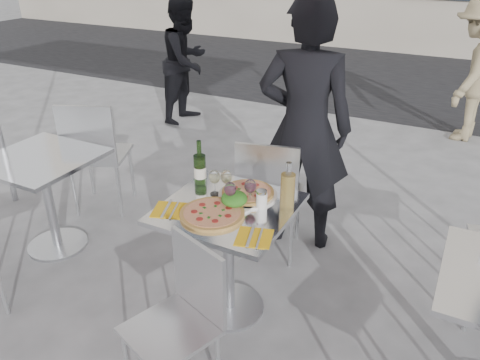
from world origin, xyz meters
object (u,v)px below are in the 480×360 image
at_px(pizza_far, 248,193).
at_px(salad_plate, 234,200).
at_px(pizza_near, 212,214).
at_px(napkin_right, 254,237).
at_px(side_table_left, 45,184).
at_px(sugar_shaker, 262,199).
at_px(side_chair_lfar, 94,149).
at_px(pedestrian_b, 474,71).
at_px(carafe, 288,191).
at_px(wineglass_red_b, 250,187).
at_px(wineglass_white_a, 215,178).
at_px(woman_diner, 304,129).
at_px(main_table, 228,237).
at_px(wineglass_white_b, 226,178).
at_px(chair_near, 183,310).
at_px(wine_bottle, 200,169).
at_px(napkin_left, 170,210).
at_px(wineglass_red_a, 230,190).
at_px(pedestrian_a, 186,61).
at_px(chair_far, 269,190).

relative_size(pizza_far, salad_plate, 1.59).
bearing_deg(pizza_near, napkin_right, -17.13).
relative_size(side_table_left, sugar_shaker, 7.01).
height_order(side_chair_lfar, sugar_shaker, side_chair_lfar).
xyz_separation_m(pedestrian_b, carafe, (-0.74, -3.76, 0.07)).
relative_size(sugar_shaker, wineglass_red_b, 0.68).
bearing_deg(side_table_left, sugar_shaker, 2.63).
height_order(side_table_left, wineglass_white_a, wineglass_white_a).
height_order(pizza_near, wineglass_red_b, wineglass_red_b).
relative_size(woman_diner, sugar_shaker, 17.16).
xyz_separation_m(side_chair_lfar, pizza_near, (1.53, -0.70, 0.18)).
height_order(main_table, wineglass_white_b, wineglass_white_b).
bearing_deg(woman_diner, wineglass_white_b, 65.69).
bearing_deg(side_chair_lfar, sugar_shaker, 140.82).
distance_m(pizza_near, wineglass_white_a, 0.26).
relative_size(chair_near, salad_plate, 3.83).
bearing_deg(pizza_far, napkin_right, -59.46).
distance_m(pizza_far, napkin_right, 0.45).
bearing_deg(carafe, wineglass_white_b, 179.29).
distance_m(carafe, wineglass_white_a, 0.45).
relative_size(wine_bottle, wineglass_white_a, 1.87).
xyz_separation_m(pedestrian_b, napkin_right, (-0.78, -4.09, -0.04)).
height_order(main_table, chair_near, chair_near).
height_order(sugar_shaker, wineglass_white_b, wineglass_white_b).
distance_m(chair_near, wineglass_white_b, 0.82).
bearing_deg(side_chair_lfar, salad_plate, 137.73).
bearing_deg(napkin_left, woman_diner, 52.95).
height_order(woman_diner, wine_bottle, woman_diner).
bearing_deg(pedestrian_b, side_table_left, -24.51).
bearing_deg(wineglass_red_a, pizza_far, 81.30).
bearing_deg(wineglass_white_a, pizza_far, 22.87).
bearing_deg(main_table, wineglass_white_b, 121.80).
height_order(pedestrian_a, wineglass_white_a, pedestrian_a).
height_order(side_table_left, napkin_right, napkin_right).
bearing_deg(salad_plate, chair_near, -85.71).
bearing_deg(wineglass_red_a, carafe, 22.19).
relative_size(woman_diner, carafe, 6.33).
height_order(wineglass_white_a, napkin_left, wineglass_white_a).
bearing_deg(wineglass_red_a, side_chair_lfar, 159.97).
xyz_separation_m(chair_near, pizza_near, (-0.11, 0.47, 0.26)).
distance_m(pizza_far, sugar_shaker, 0.16).
bearing_deg(side_table_left, salad_plate, 0.91).
bearing_deg(wineglass_white_a, napkin_right, -37.18).
bearing_deg(wineglass_white_b, pizza_far, 20.51).
height_order(side_table_left, pedestrian_b, pedestrian_b).
relative_size(carafe, sugar_shaker, 2.71).
height_order(chair_far, wineglass_white_b, chair_far).
distance_m(carafe, sugar_shaker, 0.16).
distance_m(main_table, carafe, 0.47).
height_order(wineglass_white_a, napkin_right, wineglass_white_a).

